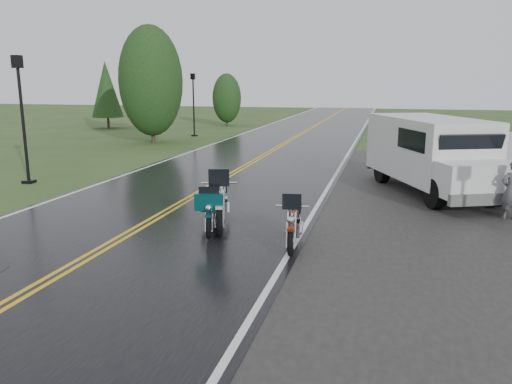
# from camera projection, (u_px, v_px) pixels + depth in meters

# --- Properties ---
(ground) EXTENTS (120.00, 120.00, 0.00)m
(ground) POSITION_uv_depth(u_px,v_px,m) (100.00, 252.00, 10.24)
(ground) COLOR #2D471E
(ground) RESTS_ON ground
(road) EXTENTS (8.00, 100.00, 0.04)m
(road) POSITION_uv_depth(u_px,v_px,m) (239.00, 170.00, 19.67)
(road) COLOR black
(road) RESTS_ON ground
(motorcycle_red) EXTENTS (0.99, 2.14, 1.22)m
(motorcycle_red) POSITION_uv_depth(u_px,v_px,m) (291.00, 229.00, 9.73)
(motorcycle_red) COLOR #531709
(motorcycle_red) RESTS_ON ground
(motorcycle_teal) EXTENTS (1.19, 2.08, 1.16)m
(motorcycle_teal) POSITION_uv_depth(u_px,v_px,m) (209.00, 216.00, 10.80)
(motorcycle_teal) COLOR #05383A
(motorcycle_teal) RESTS_ON ground
(motorcycle_silver) EXTENTS (1.63, 2.67, 1.48)m
(motorcycle_silver) POSITION_uv_depth(u_px,v_px,m) (219.00, 207.00, 10.91)
(motorcycle_silver) COLOR #AEB2B6
(motorcycle_silver) RESTS_ON ground
(van_white) EXTENTS (4.49, 6.50, 2.39)m
(van_white) POSITION_uv_depth(u_px,v_px,m) (437.00, 166.00, 13.42)
(van_white) COLOR silver
(van_white) RESTS_ON ground
(person_at_van) EXTENTS (0.62, 0.49, 1.50)m
(person_at_van) POSITION_uv_depth(u_px,v_px,m) (511.00, 191.00, 12.47)
(person_at_van) COLOR #49494E
(person_at_van) RESTS_ON ground
(lamp_post_near_left) EXTENTS (0.37, 0.37, 4.33)m
(lamp_post_near_left) POSITION_uv_depth(u_px,v_px,m) (23.00, 120.00, 16.79)
(lamp_post_near_left) COLOR black
(lamp_post_near_left) RESTS_ON ground
(lamp_post_far_left) EXTENTS (0.34, 0.34, 4.00)m
(lamp_post_far_left) POSITION_uv_depth(u_px,v_px,m) (194.00, 105.00, 31.80)
(lamp_post_far_left) COLOR black
(lamp_post_far_left) RESTS_ON ground
(tree_left_mid) EXTENTS (3.58, 3.58, 5.60)m
(tree_left_mid) POSITION_uv_depth(u_px,v_px,m) (151.00, 93.00, 28.18)
(tree_left_mid) COLOR #1E3D19
(tree_left_mid) RESTS_ON ground
(tree_left_far) EXTENTS (2.28, 2.28, 3.50)m
(tree_left_far) POSITION_uv_depth(u_px,v_px,m) (227.00, 104.00, 39.61)
(tree_left_far) COLOR #1E3D19
(tree_left_far) RESTS_ON ground
(pine_left_far) EXTENTS (2.32, 2.32, 4.84)m
(pine_left_far) POSITION_uv_depth(u_px,v_px,m) (107.00, 96.00, 37.13)
(pine_left_far) COLOR #1E3D19
(pine_left_far) RESTS_ON ground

